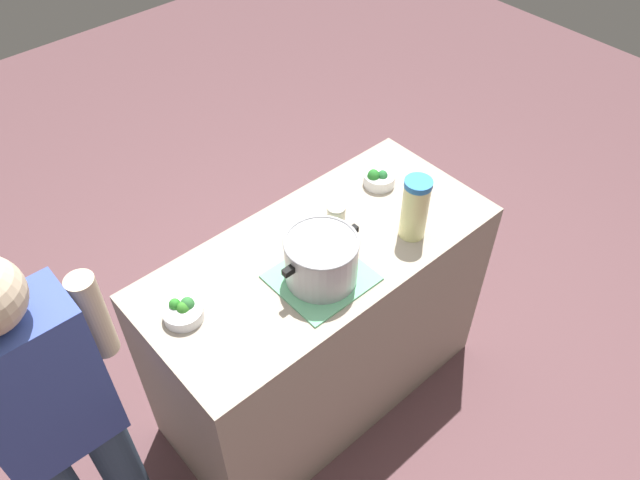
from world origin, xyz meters
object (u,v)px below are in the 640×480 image
(lemonade_pitcher, at_px, (415,208))
(broccoli_bowl_center, at_px, (379,179))
(mason_jar, at_px, (336,220))
(broccoli_bowl_front, at_px, (183,311))
(person_cook, at_px, (59,426))
(cooking_pot, at_px, (321,259))

(lemonade_pitcher, height_order, broccoli_bowl_center, lemonade_pitcher)
(mason_jar, relative_size, broccoli_bowl_center, 1.07)
(mason_jar, bearing_deg, broccoli_bowl_front, -4.07)
(mason_jar, height_order, person_cook, person_cook)
(mason_jar, bearing_deg, person_cook, 0.45)
(broccoli_bowl_front, distance_m, broccoli_bowl_center, 0.97)
(broccoli_bowl_front, xyz_separation_m, broccoli_bowl_center, (-0.97, -0.05, 0.00))
(broccoli_bowl_front, bearing_deg, person_cook, 6.40)
(broccoli_bowl_front, distance_m, person_cook, 0.50)
(cooking_pot, bearing_deg, person_cook, -7.45)
(mason_jar, distance_m, broccoli_bowl_front, 0.65)
(cooking_pot, distance_m, broccoli_bowl_center, 0.57)
(mason_jar, bearing_deg, lemonade_pitcher, 138.51)
(broccoli_bowl_front, relative_size, broccoli_bowl_center, 1.06)
(mason_jar, relative_size, broccoli_bowl_front, 1.01)
(cooking_pot, xyz_separation_m, mason_jar, (-0.19, -0.13, -0.03))
(broccoli_bowl_center, bearing_deg, lemonade_pitcher, 68.74)
(cooking_pot, height_order, mason_jar, cooking_pot)
(person_cook, bearing_deg, cooking_pot, 172.55)
(mason_jar, xyz_separation_m, person_cook, (1.13, 0.01, -0.13))
(broccoli_bowl_front, bearing_deg, cooking_pot, 158.57)
(broccoli_bowl_center, bearing_deg, broccoli_bowl_front, 2.94)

